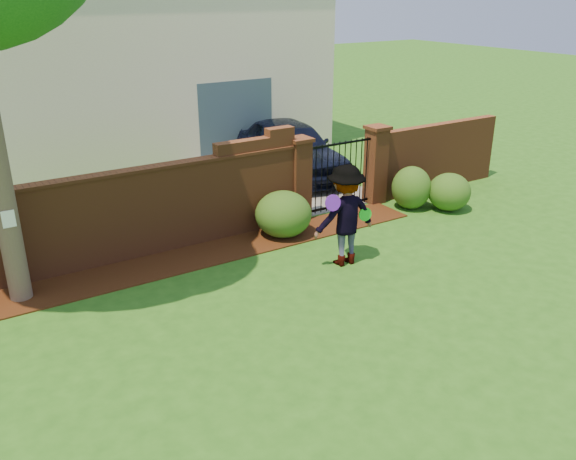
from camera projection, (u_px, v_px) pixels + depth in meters
ground at (312, 328)px, 9.25m from camera, size 80.00×80.00×0.01m
mulch_bed at (171, 263)px, 11.38m from camera, size 11.10×1.08×0.03m
brick_wall at (99, 218)px, 11.03m from camera, size 8.70×0.31×2.16m
brick_wall_return at (436, 157)px, 15.34m from camera, size 4.00×0.25×1.70m
pillar_left at (299, 179)px, 13.21m from camera, size 0.50×0.50×1.88m
pillar_right at (376, 164)px, 14.30m from camera, size 0.50×0.50×1.88m
iron_gate at (339, 175)px, 13.79m from camera, size 1.78×0.03×1.60m
driveway at (254, 170)px, 17.24m from camera, size 3.20×8.00×0.01m
house at (114, 49)px, 17.93m from camera, size 12.40×6.40×6.30m
car at (296, 150)px, 16.29m from camera, size 2.19×4.62×1.52m
paper_notice at (9, 219)px, 9.40m from camera, size 0.20×0.01×0.28m
shrub_left at (283, 214)px, 12.49m from camera, size 1.19×1.19×0.97m
shrub_middle at (411, 188)px, 14.07m from camera, size 0.92×0.92×1.02m
shrub_right at (449, 192)px, 13.99m from camera, size 0.99×0.99×0.88m
man at (346, 216)px, 11.03m from camera, size 1.30×0.81×1.93m
frisbee_purple at (333, 203)px, 10.65m from camera, size 0.31×0.14×0.30m
frisbee_green at (365, 214)px, 11.08m from camera, size 0.26×0.11×0.26m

